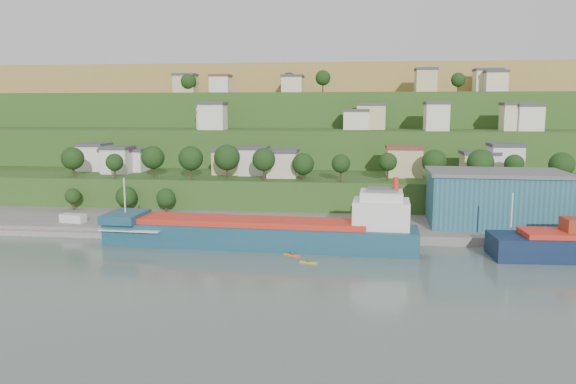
# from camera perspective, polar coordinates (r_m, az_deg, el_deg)

# --- Properties ---
(ground) EXTENTS (500.00, 500.00, 0.00)m
(ground) POSITION_cam_1_polar(r_m,az_deg,el_deg) (109.85, -0.70, -6.91)
(ground) COLOR #4E5E57
(ground) RESTS_ON ground
(quay) EXTENTS (220.00, 26.00, 4.00)m
(quay) POSITION_cam_1_polar(r_m,az_deg,el_deg) (136.27, 9.26, -3.98)
(quay) COLOR slate
(quay) RESTS_ON ground
(pebble_beach) EXTENTS (40.00, 18.00, 2.40)m
(pebble_beach) POSITION_cam_1_polar(r_m,az_deg,el_deg) (147.44, -21.23, -3.50)
(pebble_beach) COLOR slate
(pebble_beach) RESTS_ON ground
(hillside) EXTENTS (360.00, 211.08, 96.00)m
(hillside) POSITION_cam_1_polar(r_m,az_deg,el_deg) (275.58, 3.94, 2.42)
(hillside) COLOR #284719
(hillside) RESTS_ON ground
(cargo_ship_near) EXTENTS (67.11, 13.76, 17.14)m
(cargo_ship_near) POSITION_cam_1_polar(r_m,az_deg,el_deg) (119.75, -1.97, -4.27)
(cargo_ship_near) COLOR #154052
(cargo_ship_near) RESTS_ON ground
(warehouse) EXTENTS (31.58, 19.96, 12.80)m
(warehouse) POSITION_cam_1_polar(r_m,az_deg,el_deg) (140.06, 20.28, -0.55)
(warehouse) COLOR #1F4F5F
(warehouse) RESTS_ON quay
(caravan) EXTENTS (6.37, 3.48, 2.82)m
(caravan) POSITION_cam_1_polar(r_m,az_deg,el_deg) (144.59, -20.98, -2.66)
(caravan) COLOR silver
(caravan) RESTS_ON pebble_beach
(dinghy) EXTENTS (4.05, 2.21, 0.77)m
(dinghy) POSITION_cam_1_polar(r_m,az_deg,el_deg) (141.79, -18.67, -3.18)
(dinghy) COLOR silver
(dinghy) RESTS_ON pebble_beach
(kayak_orange) EXTENTS (3.57, 2.07, 0.91)m
(kayak_orange) POSITION_cam_1_polar(r_m,az_deg,el_deg) (112.81, 0.41, -6.35)
(kayak_orange) COLOR orange
(kayak_orange) RESTS_ON ground
(kayak_yellow) EXTENTS (3.53, 1.44, 0.87)m
(kayak_yellow) POSITION_cam_1_polar(r_m,az_deg,el_deg) (107.57, 2.10, -7.11)
(kayak_yellow) COLOR gold
(kayak_yellow) RESTS_ON ground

